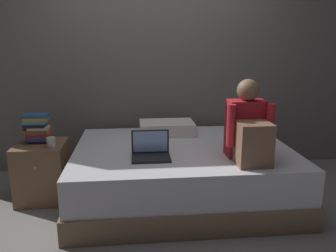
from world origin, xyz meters
name	(u,v)px	position (x,y,z in m)	size (l,w,h in m)	color
ground_plane	(164,213)	(0.00, 0.00, 0.00)	(8.00, 8.00, 0.00)	gray
wall_back	(154,51)	(0.00, 1.20, 1.35)	(5.60, 0.10, 2.70)	slate
bed	(182,172)	(0.20, 0.30, 0.25)	(2.00, 1.50, 0.50)	#7A6047
nightstand	(43,172)	(-1.10, 0.39, 0.27)	(0.44, 0.46, 0.54)	brown
person_sitting	(248,130)	(0.68, -0.09, 0.75)	(0.39, 0.44, 0.66)	#B21E28
laptop	(151,151)	(-0.11, 0.03, 0.56)	(0.32, 0.23, 0.22)	black
pillow	(167,128)	(0.10, 0.75, 0.57)	(0.56, 0.36, 0.13)	silver
book_stack	(37,128)	(-1.13, 0.45, 0.67)	(0.24, 0.17, 0.26)	#703D84
mug	(51,142)	(-0.97, 0.27, 0.59)	(0.08, 0.08, 0.09)	#BCB2A3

